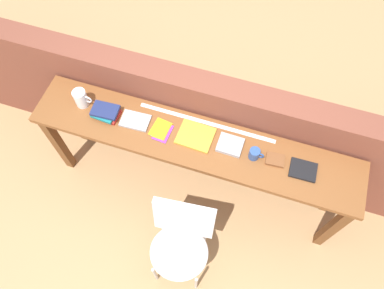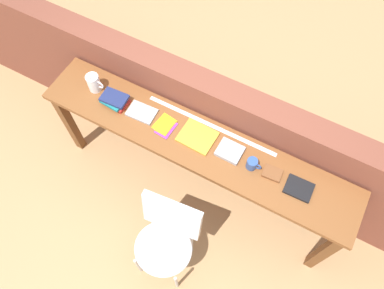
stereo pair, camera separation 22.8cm
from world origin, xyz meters
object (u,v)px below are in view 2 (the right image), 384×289
at_px(pitcher_white, 94,83).
at_px(leather_journal_brown, 272,173).
at_px(chair_white_moulded, 166,237).
at_px(pamphlet_pile_colourful, 165,126).
at_px(book_stack_leftmost, 115,100).
at_px(book_open_centre, 198,137).
at_px(mug, 252,164).
at_px(magazine_cycling, 142,112).
at_px(book_repair_rightmost, 299,188).

distance_m(pitcher_white, leather_journal_brown, 1.51).
distance_m(chair_white_moulded, pamphlet_pile_colourful, 0.83).
distance_m(book_stack_leftmost, book_open_centre, 0.71).
distance_m(pitcher_white, book_stack_leftmost, 0.22).
height_order(pitcher_white, mug, pitcher_white).
xyz_separation_m(chair_white_moulded, book_open_centre, (-0.11, 0.68, 0.36)).
height_order(book_open_centre, mug, mug).
distance_m(pitcher_white, pamphlet_pile_colourful, 0.66).
bearing_deg(book_open_centre, leather_journal_brown, 1.10).
bearing_deg(chair_white_moulded, magazine_cycling, 131.06).
relative_size(magazine_cycling, book_repair_rightmost, 1.15).
xyz_separation_m(leather_journal_brown, book_repair_rightmost, (0.20, -0.02, -0.00)).
bearing_deg(mug, magazine_cycling, 179.23).
relative_size(book_stack_leftmost, pamphlet_pile_colourful, 1.08).
distance_m(magazine_cycling, mug, 0.92).
xyz_separation_m(chair_white_moulded, leather_journal_brown, (0.49, 0.67, 0.37)).
xyz_separation_m(pamphlet_pile_colourful, book_open_centre, (0.26, 0.03, 0.00)).
relative_size(chair_white_moulded, book_repair_rightmost, 4.77).
relative_size(magazine_cycling, pamphlet_pile_colourful, 1.12).
xyz_separation_m(magazine_cycling, book_open_centre, (0.47, 0.02, -0.00)).
bearing_deg(book_stack_leftmost, leather_journal_brown, 1.02).
bearing_deg(book_stack_leftmost, pamphlet_pile_colourful, 0.26).
bearing_deg(pamphlet_pile_colourful, mug, 0.21).
height_order(magazine_cycling, pamphlet_pile_colourful, magazine_cycling).
bearing_deg(magazine_cycling, book_open_centre, -0.78).
relative_size(pitcher_white, book_open_centre, 0.71).
height_order(book_stack_leftmost, pamphlet_pile_colourful, book_stack_leftmost).
relative_size(magazine_cycling, book_open_centre, 0.83).
bearing_deg(book_stack_leftmost, mug, 0.23).
bearing_deg(pitcher_white, leather_journal_brown, -0.58).
height_order(pitcher_white, book_stack_leftmost, pitcher_white).
distance_m(book_stack_leftmost, book_repair_rightmost, 1.50).
xyz_separation_m(chair_white_moulded, mug, (0.34, 0.65, 0.40)).
height_order(pamphlet_pile_colourful, mug, mug).
xyz_separation_m(pamphlet_pile_colourful, book_repair_rightmost, (1.06, 0.00, 0.00)).
xyz_separation_m(magazine_cycling, leather_journal_brown, (1.07, 0.01, 0.00)).
height_order(leather_journal_brown, book_repair_rightmost, leather_journal_brown).
height_order(chair_white_moulded, book_repair_rightmost, book_repair_rightmost).
distance_m(pitcher_white, magazine_cycling, 0.45).
height_order(book_open_centre, book_repair_rightmost, book_repair_rightmost).
bearing_deg(book_repair_rightmost, pitcher_white, 177.21).
bearing_deg(pamphlet_pile_colourful, chair_white_moulded, -60.75).
bearing_deg(book_open_centre, chair_white_moulded, -79.04).
relative_size(chair_white_moulded, book_stack_leftmost, 4.30).
relative_size(chair_white_moulded, book_open_centre, 3.43).
relative_size(chair_white_moulded, leather_journal_brown, 6.86).
xyz_separation_m(chair_white_moulded, magazine_cycling, (-0.58, 0.67, 0.36)).
distance_m(magazine_cycling, leather_journal_brown, 1.07).
distance_m(chair_white_moulded, book_open_centre, 0.78).
relative_size(book_stack_leftmost, book_repair_rightmost, 1.11).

